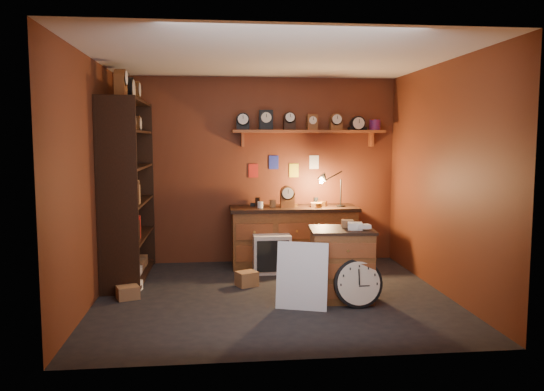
{
  "coord_description": "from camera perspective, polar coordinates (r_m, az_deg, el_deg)",
  "views": [
    {
      "loc": [
        -0.65,
        -5.94,
        1.8
      ],
      "look_at": [
        0.03,
        0.35,
        1.13
      ],
      "focal_mm": 35.0,
      "sensor_mm": 36.0,
      "label": 1
    }
  ],
  "objects": [
    {
      "name": "floor",
      "position": [
        6.24,
        0.08,
        -10.75
      ],
      "size": [
        4.0,
        4.0,
        0.0
      ],
      "primitive_type": "plane",
      "color": "black",
      "rests_on": "ground"
    },
    {
      "name": "room_shell",
      "position": [
        6.09,
        0.39,
        5.27
      ],
      "size": [
        4.02,
        3.62,
        2.71
      ],
      "color": "#642D17",
      "rests_on": "ground"
    },
    {
      "name": "shelving_unit",
      "position": [
        7.04,
        -15.48,
        1.34
      ],
      "size": [
        0.47,
        1.6,
        2.58
      ],
      "color": "black",
      "rests_on": "ground"
    },
    {
      "name": "workbench",
      "position": [
        7.62,
        2.33,
        -4.03
      ],
      "size": [
        1.81,
        0.66,
        1.36
      ],
      "color": "brown",
      "rests_on": "ground"
    },
    {
      "name": "low_cabinet",
      "position": [
        6.08,
        7.49,
        -7.0
      ],
      "size": [
        0.76,
        0.66,
        0.9
      ],
      "rotation": [
        0.0,
        0.0,
        -0.09
      ],
      "color": "brown",
      "rests_on": "ground"
    },
    {
      "name": "big_round_clock",
      "position": [
        5.86,
        9.24,
        -9.3
      ],
      "size": [
        0.53,
        0.17,
        0.53
      ],
      "color": "black",
      "rests_on": "ground"
    },
    {
      "name": "white_panel",
      "position": [
        5.82,
        3.22,
        -12.01
      ],
      "size": [
        0.57,
        0.32,
        0.73
      ],
      "primitive_type": "cube",
      "rotation": [
        -0.17,
        0.0,
        -0.32
      ],
      "color": "silver",
      "rests_on": "ground"
    },
    {
      "name": "mini_fridge",
      "position": [
        7.31,
        -0.11,
        -6.13
      ],
      "size": [
        0.51,
        0.53,
        0.52
      ],
      "rotation": [
        0.0,
        0.0,
        0.01
      ],
      "color": "silver",
      "rests_on": "ground"
    },
    {
      "name": "floor_box_a",
      "position": [
        6.33,
        -15.24,
        -10.03
      ],
      "size": [
        0.29,
        0.27,
        0.15
      ],
      "primitive_type": "cube",
      "rotation": [
        0.0,
        0.0,
        0.36
      ],
      "color": "#986B42",
      "rests_on": "ground"
    },
    {
      "name": "floor_box_b",
      "position": [
        6.61,
        -14.84,
        -9.47
      ],
      "size": [
        0.24,
        0.27,
        0.12
      ],
      "primitive_type": "cube",
      "rotation": [
        0.0,
        0.0,
        -0.18
      ],
      "color": "white",
      "rests_on": "ground"
    },
    {
      "name": "floor_box_c",
      "position": [
        6.63,
        -2.73,
        -8.93
      ],
      "size": [
        0.3,
        0.28,
        0.18
      ],
      "primitive_type": "cube",
      "rotation": [
        0.0,
        0.0,
        0.42
      ],
      "color": "#986B42",
      "rests_on": "ground"
    }
  ]
}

